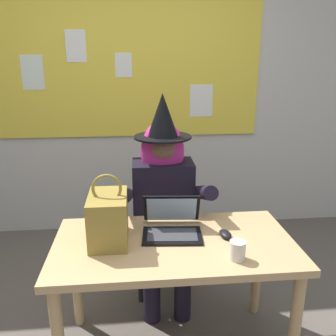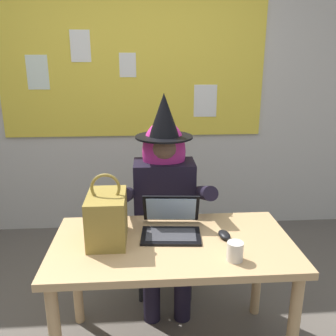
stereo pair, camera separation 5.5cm
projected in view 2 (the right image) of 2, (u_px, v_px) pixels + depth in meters
name	position (u px, v px, depth m)	size (l,w,h in m)	color
wall_back_bulletin	(134.00, 81.00, 3.31)	(6.36, 1.89, 2.89)	beige
desk_main	(173.00, 257.00, 1.95)	(1.29, 0.69, 0.71)	tan
chair_at_desk	(164.00, 220.00, 2.65)	(0.43, 0.43, 0.90)	#2D3347
person_costumed	(165.00, 190.00, 2.45)	(0.60, 0.66, 1.44)	black
laptop	(171.00, 225.00, 2.01)	(0.35, 0.33, 0.20)	black
computer_mouse	(224.00, 235.00, 1.96)	(0.06, 0.10, 0.03)	black
handbag	(107.00, 217.00, 1.90)	(0.20, 0.30, 0.38)	olive
coffee_mug	(235.00, 251.00, 1.73)	(0.08, 0.08, 0.10)	silver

